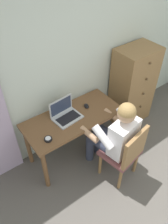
{
  "coord_description": "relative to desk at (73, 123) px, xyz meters",
  "views": [
    {
      "loc": [
        -1.55,
        0.11,
        2.63
      ],
      "look_at": [
        -0.34,
        1.74,
        0.81
      ],
      "focal_mm": 35.89,
      "sensor_mm": 36.0,
      "label": 1
    }
  ],
  "objects": [
    {
      "name": "computer_mouse",
      "position": [
        0.25,
        0.05,
        0.12
      ],
      "size": [
        0.09,
        0.11,
        0.03
      ],
      "primitive_type": "ellipsoid",
      "rotation": [
        0.0,
        0.0,
        -0.33
      ],
      "color": "black",
      "rests_on": "desk"
    },
    {
      "name": "person_seated",
      "position": [
        0.26,
        -0.5,
        0.06
      ],
      "size": [
        0.6,
        0.63,
        1.18
      ],
      "color": "#33384C",
      "rests_on": "ground_plane"
    },
    {
      "name": "chair",
      "position": [
        0.29,
        -0.68,
        -0.12
      ],
      "size": [
        0.48,
        0.47,
        0.87
      ],
      "color": "brown",
      "rests_on": "ground_plane"
    },
    {
      "name": "desk",
      "position": [
        0.0,
        0.0,
        0.0
      ],
      "size": [
        1.26,
        0.58,
        0.71
      ],
      "color": "brown",
      "rests_on": "ground_plane"
    },
    {
      "name": "wall_back",
      "position": [
        0.44,
        0.36,
        0.64
      ],
      "size": [
        4.8,
        0.05,
        2.5
      ],
      "primitive_type": "cube",
      "color": "silver",
      "rests_on": "ground_plane"
    },
    {
      "name": "dresser",
      "position": [
        1.17,
        0.09,
        0.02
      ],
      "size": [
        0.61,
        0.45,
        1.26
      ],
      "color": "olive",
      "rests_on": "ground_plane"
    },
    {
      "name": "desk_clock",
      "position": [
        -0.44,
        -0.15,
        0.12
      ],
      "size": [
        0.09,
        0.09,
        0.03
      ],
      "color": "black",
      "rests_on": "desk"
    },
    {
      "name": "laptop",
      "position": [
        -0.07,
        0.06,
        0.16
      ],
      "size": [
        0.36,
        0.28,
        0.24
      ],
      "color": "#B7BABF",
      "rests_on": "desk"
    }
  ]
}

